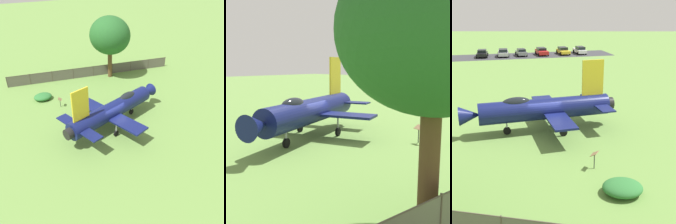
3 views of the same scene
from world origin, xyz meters
TOP-DOWN VIEW (x-y plane):
  - ground_plane at (0.00, 0.00)m, footprint 200.00×200.00m
  - display_jet at (-0.10, 0.35)m, footprint 8.79×12.18m
  - shade_tree at (-11.35, 6.10)m, footprint 5.99×5.56m
  - info_plaque at (-6.36, -3.39)m, footprint 0.71×0.61m

SIDE VIEW (x-z plane):
  - ground_plane at x=0.00m, z-range 0.00..0.00m
  - info_plaque at x=-6.36m, z-range 0.28..1.43m
  - display_jet at x=-0.10m, z-range -0.89..4.66m
  - shade_tree at x=-11.35m, z-range 1.70..10.32m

